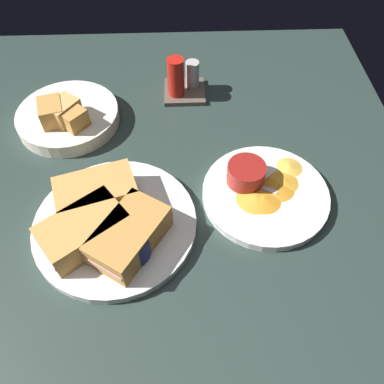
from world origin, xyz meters
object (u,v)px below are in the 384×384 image
Objects in this scene: ramekin_light_gravy at (246,173)px; sandwich_half_far at (83,230)px; sandwich_half_near at (97,193)px; bread_basket_rear at (67,116)px; plate_chips_companion at (265,195)px; ramekin_dark_sauce at (127,243)px; spoon_by_gravy_ramekin at (240,182)px; sandwich_half_extra at (129,235)px; plate_sandwich_main at (115,224)px; spoon_by_dark_ramekin at (109,226)px; condiment_caddy at (182,81)px.

sandwich_half_far is at bearing -157.76° from ramekin_light_gravy.
bread_basket_rear is (-8.78, 21.60, -1.82)cm from sandwich_half_near.
plate_chips_companion is (30.22, 8.20, -3.20)cm from sandwich_half_far.
sandwich_half_near is at bearing 120.25° from ramekin_dark_sauce.
spoon_by_gravy_ramekin is (-0.94, -0.66, -1.61)cm from ramekin_light_gravy.
spoon_by_gravy_ramekin is (24.69, 3.15, -2.04)cm from sandwich_half_near.
sandwich_half_near is at bearing 125.13° from sandwich_half_extra.
ramekin_light_gravy is at bearing 8.45° from sandwich_half_near.
plate_sandwich_main is 1.80× the size of sandwich_half_extra.
spoon_by_gravy_ramekin is at bearing 20.35° from spoon_by_dark_ramekin.
plate_chips_companion is at bearing -64.88° from condiment_caddy.
condiment_caddy is (12.93, 35.86, 1.44)cm from spoon_by_dark_ramekin.
sandwich_half_far is 7.35cm from ramekin_dark_sauce.
ramekin_light_gravy is at bearing 35.13° from spoon_by_gravy_ramekin.
ramekin_light_gravy is 0.71× the size of condiment_caddy.
spoon_by_gravy_ramekin is at bearing 34.00° from ramekin_dark_sauce.
spoon_by_dark_ramekin is 0.91× the size of condiment_caddy.
spoon_by_gravy_ramekin is at bearing -70.75° from condiment_caddy.
plate_sandwich_main is at bearing -168.61° from plate_chips_companion.
sandwich_half_far reaches higher than spoon_by_dark_ramekin.
spoon_by_dark_ramekin reaches higher than plate_chips_companion.
sandwich_half_far is at bearing -149.94° from spoon_by_dark_ramekin.
sandwich_half_far is at bearing -75.33° from bread_basket_rear.
ramekin_light_gravy is (26.88, 10.99, -0.43)cm from sandwich_half_far.
bread_basket_rear is at bearing 151.12° from spoon_by_gravy_ramekin.
condiment_caddy is (-13.89, 29.63, 2.61)cm from plate_chips_companion.
sandwich_half_extra is 33.49cm from bread_basket_rear.
bread_basket_rear is at bearing 104.67° from sandwich_half_far.
spoon_by_dark_ramekin is at bearing -129.21° from plate_sandwich_main.
sandwich_half_far is at bearing -144.87° from plate_sandwich_main.
sandwich_half_far is at bearing 159.99° from ramekin_dark_sauce.
sandwich_half_near is 0.71× the size of bread_basket_rear.
condiment_caddy reaches higher than ramekin_light_gravy.
ramekin_dark_sauce is 0.35× the size of bread_basket_rear.
plate_chips_companion is (23.04, 9.45, -3.20)cm from sandwich_half_extra.
sandwich_half_far is at bearing -113.35° from condiment_caddy.
sandwich_half_extra reaches higher than plate_sandwich_main.
plate_chips_companion is at bearing 22.30° from sandwich_half_extra.
spoon_by_dark_ramekin is 0.91× the size of spoon_by_gravy_ramekin.
bread_basket_rear is at bearing -159.24° from condiment_caddy.
spoon_by_gravy_ramekin is at bearing 21.71° from sandwich_half_far.
spoon_by_gravy_ramekin is (19.03, 12.84, -1.85)cm from ramekin_dark_sauce.
sandwich_half_near is 5.99cm from spoon_by_dark_ramekin.
ramekin_light_gravy is at bearing 140.19° from plate_chips_companion.
sandwich_half_near is 11.22cm from ramekin_dark_sauce.
plate_chips_companion is at bearing 11.39° from plate_sandwich_main.
plate_sandwich_main is at bearing -54.87° from sandwich_half_near.
plate_chips_companion is 32.83cm from condiment_caddy.
condiment_caddy reaches higher than sandwich_half_far.
sandwich_half_extra is 0.73× the size of bread_basket_rear.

